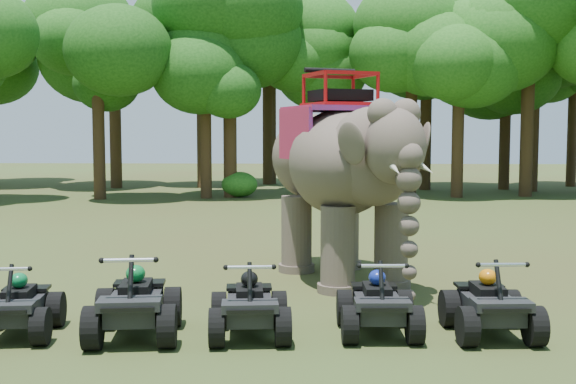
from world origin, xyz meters
The scene contains 22 objects.
ground centered at (0.00, 0.00, 0.00)m, with size 110.00×110.00×0.00m, color #47381E.
elephant centered at (1.05, 2.37, 2.16)m, with size 2.27×5.15×4.33m, color brown, non-canonical shape.
atv_0 centered at (-3.91, -1.98, 0.57)m, with size 1.13×1.54×1.14m, color black, non-canonical shape.
atv_1 centered at (-2.14, -1.97, 0.65)m, with size 1.28×1.75×1.30m, color black, non-canonical shape.
atv_2 centered at (-0.45, -1.86, 0.59)m, with size 1.16×1.59×1.18m, color black, non-canonical shape.
atv_3 centered at (1.47, -1.66, 0.59)m, with size 1.16×1.58×1.17m, color black, non-canonical shape.
atv_4 centered at (3.13, -1.69, 0.61)m, with size 1.19×1.63×1.21m, color black, non-canonical shape.
tree_0 centered at (0.00, 24.09, 4.46)m, with size 6.25×6.25×8.93m, color #195114, non-canonical shape.
tree_1 centered at (5.06, 22.55, 4.30)m, with size 6.02×6.02×8.60m, color #195114, non-canonical shape.
tree_2 centered at (10.29, 21.60, 4.95)m, with size 6.93×6.93×9.90m, color #195114, non-canonical shape.
tree_24 centered at (-9.15, 19.43, 3.87)m, with size 5.42×5.42×7.75m, color #195114, non-canonical shape.
tree_25 centered at (-4.47, 20.14, 3.61)m, with size 5.05×5.05×7.21m, color #195114, non-canonical shape.
tree_27 centered at (-5.57, 26.18, 5.24)m, with size 7.34×7.34×10.49m, color #195114, non-canonical shape.
tree_29 centered at (14.55, 27.88, 3.90)m, with size 5.45×5.45×7.79m, color #195114, non-canonical shape.
tree_30 centered at (-3.43, 20.64, 5.25)m, with size 7.34×7.34×10.49m, color #195114, non-canonical shape.
tree_31 centered at (-10.18, 25.80, 5.25)m, with size 7.35×7.35×10.49m, color #195114, non-canonical shape.
tree_33 centered at (6.17, 25.29, 4.76)m, with size 6.67×6.67×9.53m, color #195114, non-canonical shape.
tree_35 centered at (10.32, 25.66, 4.34)m, with size 6.08×6.08×8.68m, color #195114, non-canonical shape.
tree_36 centered at (6.99, 20.99, 4.10)m, with size 5.73×5.73×8.19m, color #195114, non-canonical shape.
tree_37 centered at (11.42, 24.54, 5.23)m, with size 7.32×7.32×10.45m, color #195114, non-canonical shape.
tree_38 centered at (-2.24, 28.86, 5.18)m, with size 7.26×7.26×10.37m, color #195114, non-canonical shape.
tree_39 centered at (-2.10, 29.23, 5.19)m, with size 7.27×7.27×10.38m, color #195114, non-canonical shape.
Camera 1 is at (0.54, -12.34, 3.05)m, focal length 45.00 mm.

